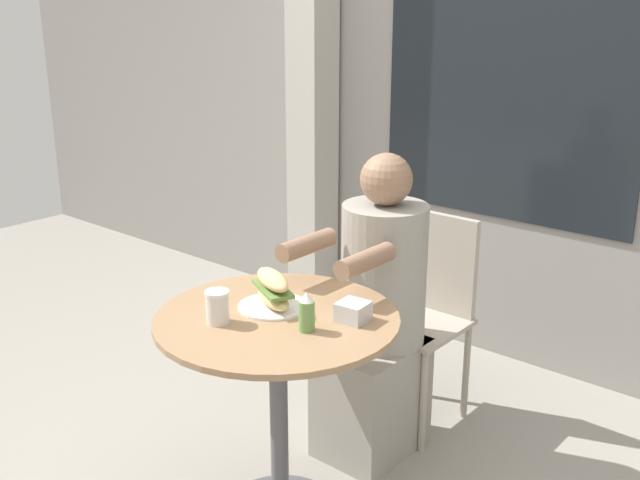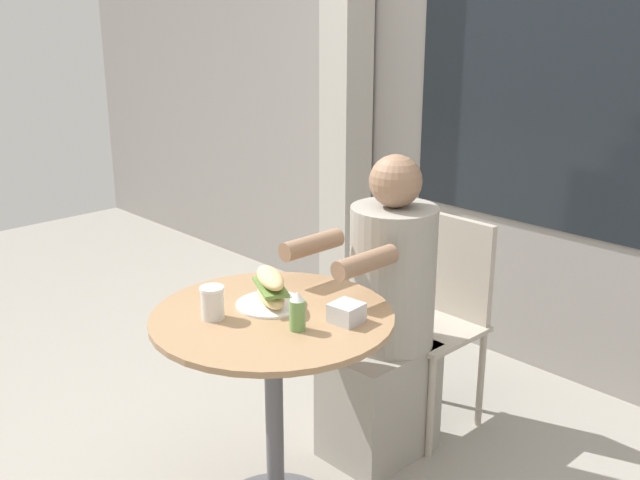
{
  "view_description": "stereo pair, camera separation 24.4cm",
  "coord_description": "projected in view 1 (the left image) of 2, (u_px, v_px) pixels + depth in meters",
  "views": [
    {
      "loc": [
        1.5,
        -1.57,
        1.7
      ],
      "look_at": [
        0.0,
        0.21,
        0.95
      ],
      "focal_mm": 42.0,
      "sensor_mm": 36.0,
      "label": 1
    },
    {
      "loc": [
        1.68,
        -1.4,
        1.7
      ],
      "look_at": [
        0.0,
        0.21,
        0.95
      ],
      "focal_mm": 42.0,
      "sensor_mm": 36.0,
      "label": 2
    }
  ],
  "objects": [
    {
      "name": "lattice_pillar",
      "position": [
        312.0,
        98.0,
        4.0
      ],
      "size": [
        0.2,
        0.2,
        2.4
      ],
      "color": "#B2ADA3",
      "rests_on": "ground_plane"
    },
    {
      "name": "seated_diner",
      "position": [
        377.0,
        326.0,
        2.85
      ],
      "size": [
        0.33,
        0.58,
        1.18
      ],
      "rotation": [
        0.0,
        0.0,
        3.14
      ],
      "color": "gray",
      "rests_on": "ground_plane"
    },
    {
      "name": "diner_chair",
      "position": [
        426.0,
        299.0,
        3.09
      ],
      "size": [
        0.38,
        0.38,
        0.87
      ],
      "rotation": [
        0.0,
        0.0,
        3.14
      ],
      "color": "#ADA393",
      "rests_on": "ground_plane"
    },
    {
      "name": "cafe_table",
      "position": [
        278.0,
        372.0,
        2.41
      ],
      "size": [
        0.78,
        0.78,
        0.75
      ],
      "color": "#997551",
      "rests_on": "ground_plane"
    },
    {
      "name": "drink_cup",
      "position": [
        218.0,
        307.0,
        2.29
      ],
      "size": [
        0.08,
        0.08,
        0.1
      ],
      "color": "silver",
      "rests_on": "cafe_table"
    },
    {
      "name": "condiment_bottle",
      "position": [
        307.0,
        312.0,
        2.23
      ],
      "size": [
        0.05,
        0.05,
        0.12
      ],
      "color": "#66934C",
      "rests_on": "cafe_table"
    },
    {
      "name": "sandwich_on_plate",
      "position": [
        273.0,
        292.0,
        2.4
      ],
      "size": [
        0.23,
        0.23,
        0.12
      ],
      "rotation": [
        0.0,
        0.0,
        -0.46
      ],
      "color": "white",
      "rests_on": "cafe_table"
    },
    {
      "name": "storefront_wall",
      "position": [
        528.0,
        70.0,
        3.36
      ],
      "size": [
        8.0,
        0.09,
        2.8
      ],
      "color": "gray",
      "rests_on": "ground_plane"
    },
    {
      "name": "napkin_box",
      "position": [
        353.0,
        311.0,
        2.31
      ],
      "size": [
        0.1,
        0.1,
        0.06
      ],
      "rotation": [
        0.0,
        0.0,
        0.1
      ],
      "color": "silver",
      "rests_on": "cafe_table"
    }
  ]
}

